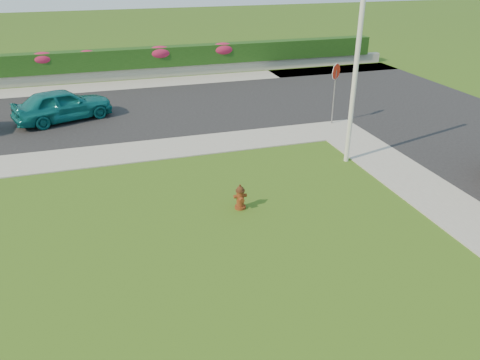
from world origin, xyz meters
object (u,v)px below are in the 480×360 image
object	(u,v)px
utility_pole	(354,83)
stop_sign	(335,79)
fire_hydrant	(240,197)
sedan_teal	(63,105)

from	to	relation	value
utility_pole	stop_sign	distance (m)	4.06
fire_hydrant	stop_sign	world-z (taller)	stop_sign
fire_hydrant	stop_sign	bearing A→B (deg)	44.94
sedan_teal	utility_pole	xyz separation A→B (m)	(9.54, -7.46, 2.02)
fire_hydrant	utility_pole	size ratio (longest dim) A/B	0.13
sedan_teal	stop_sign	distance (m)	11.57
fire_hydrant	utility_pole	world-z (taller)	utility_pole
sedan_teal	utility_pole	world-z (taller)	utility_pole
utility_pole	stop_sign	bearing A→B (deg)	70.17
utility_pole	sedan_teal	bearing A→B (deg)	141.99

